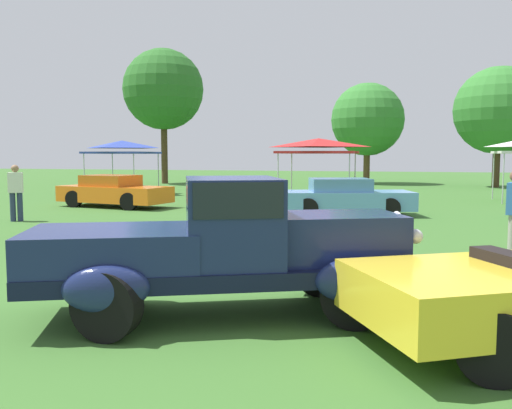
% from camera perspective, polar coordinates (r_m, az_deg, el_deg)
% --- Properties ---
extents(ground_plane, '(120.00, 120.00, 0.00)m').
position_cam_1_polar(ground_plane, '(7.14, -6.18, -10.75)').
color(ground_plane, '#386628').
extents(feature_pickup_truck, '(4.77, 3.15, 1.70)m').
position_cam_1_polar(feature_pickup_truck, '(6.51, -3.29, -4.43)').
color(feature_pickup_truck, black).
rests_on(feature_pickup_truck, ground_plane).
extents(show_car_orange, '(4.60, 2.46, 1.22)m').
position_cam_1_polar(show_car_orange, '(20.95, -15.08, 1.37)').
color(show_car_orange, orange).
rests_on(show_car_orange, ground_plane).
extents(show_car_skyblue, '(4.60, 2.80, 1.22)m').
position_cam_1_polar(show_car_skyblue, '(17.56, 9.45, 0.76)').
color(show_car_skyblue, '#669EDB').
rests_on(show_car_skyblue, ground_plane).
extents(spectator_near_truck, '(0.47, 0.41, 1.69)m').
position_cam_1_polar(spectator_near_truck, '(17.36, -24.41, 1.35)').
color(spectator_near_truck, '#283351').
rests_on(spectator_near_truck, ground_plane).
extents(canopy_tent_left_field, '(2.96, 2.96, 2.71)m').
position_cam_1_polar(canopy_tent_left_field, '(27.50, -14.21, 6.09)').
color(canopy_tent_left_field, '#B7B7BC').
rests_on(canopy_tent_left_field, ground_plane).
extents(canopy_tent_center_field, '(3.28, 3.28, 2.71)m').
position_cam_1_polar(canopy_tent_center_field, '(23.35, 6.74, 6.39)').
color(canopy_tent_center_field, '#B7B7BC').
rests_on(canopy_tent_center_field, ground_plane).
extents(treeline_far_left, '(5.54, 5.54, 9.28)m').
position_cam_1_polar(treeline_far_left, '(38.01, -9.92, 12.06)').
color(treeline_far_left, '#47331E').
rests_on(treeline_far_left, ground_plane).
extents(treeline_mid_left, '(5.01, 5.01, 6.94)m').
position_cam_1_polar(treeline_mid_left, '(37.88, 11.89, 8.91)').
color(treeline_mid_left, brown).
rests_on(treeline_mid_left, ground_plane).
extents(treeline_center, '(5.30, 5.30, 7.36)m').
position_cam_1_polar(treeline_center, '(35.99, 24.61, 9.18)').
color(treeline_center, '#47331E').
rests_on(treeline_center, ground_plane).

